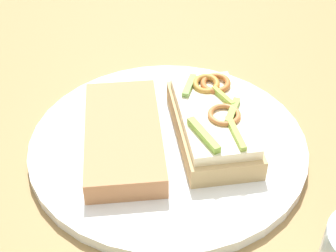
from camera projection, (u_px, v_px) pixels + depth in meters
The scene contains 4 objects.
ground_plane at pixel (168, 148), 0.57m from camera, with size 2.00×2.00×0.00m, color olive.
plate at pixel (168, 144), 0.57m from camera, with size 0.32×0.32×0.01m, color white.
sandwich at pixel (212, 122), 0.56m from camera, with size 0.17×0.10×0.05m.
bread_slice_side at pixel (123, 135), 0.55m from camera, with size 0.18×0.08×0.03m, color tan.
Camera 1 is at (0.43, -0.02, 0.38)m, focal length 52.48 mm.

